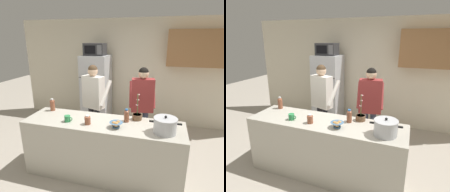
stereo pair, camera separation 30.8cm
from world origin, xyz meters
The scene contains 14 objects.
ground_plane centered at (0.00, 0.00, 0.00)m, with size 14.00×14.00×0.00m, color #B2A899.
back_wall_unit centered at (0.28, 2.26, 1.41)m, with size 6.00×0.48×2.60m.
kitchen_island centered at (0.00, 0.00, 0.46)m, with size 2.43×0.68×0.92m, color #BCB7A8.
refrigerator centered at (-0.77, 1.85, 0.87)m, with size 0.64×0.68×1.74m.
microwave centered at (-0.77, 1.83, 1.88)m, with size 0.48×0.37×0.28m.
person_near_pot centered at (-0.46, 0.86, 1.03)m, with size 0.59×0.53×1.65m.
person_by_sink centered at (0.48, 0.95, 1.02)m, with size 0.55×0.48×1.63m.
cooking_pot centered at (0.91, -0.10, 1.03)m, with size 0.42×0.31×0.25m.
coffee_mug centered at (-0.51, -0.12, 0.97)m, with size 0.13×0.09×0.10m.
bread_bowl centered at (0.25, -0.12, 0.97)m, with size 0.19×0.19×0.10m.
bottle_near_edge centered at (0.35, 0.11, 1.02)m, with size 0.08×0.08×0.21m.
bottle_mid_counter centered at (-0.99, 0.23, 1.02)m, with size 0.08×0.08×0.22m.
bottle_far_corner centered at (-0.18, -0.13, 0.99)m, with size 0.09×0.09×0.14m.
potted_orchid centered at (0.49, 0.24, 0.98)m, with size 0.15×0.15×0.42m.
Camera 1 is at (0.85, -2.51, 2.14)m, focal length 30.69 mm.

